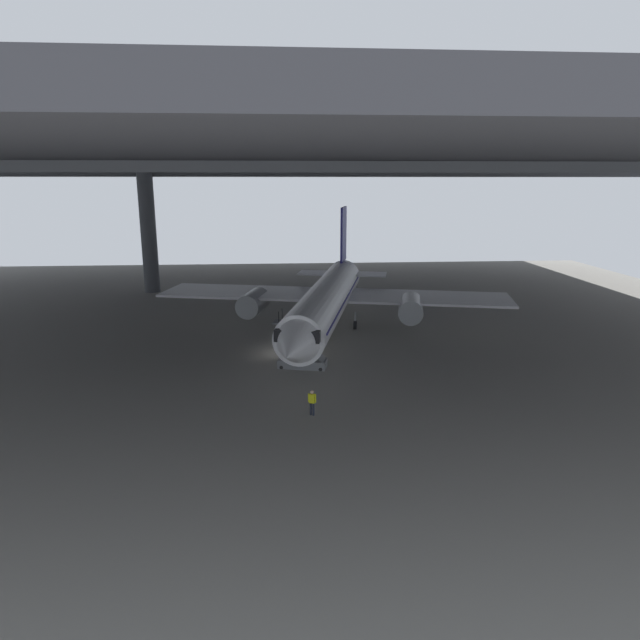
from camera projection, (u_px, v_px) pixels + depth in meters
The scene contains 6 objects.
ground_plane at pixel (290, 353), 49.34m from camera, with size 110.00×110.00×0.00m, color gray.
hangar_structure at pixel (284, 163), 58.69m from camera, with size 121.00×99.00×17.18m.
airplane_main at pixel (328, 299), 54.55m from camera, with size 36.75×37.42×11.77m.
boarding_stairs at pixel (302, 359), 45.29m from camera, with size 4.47×2.35×4.72m.
crew_worker_near_nose at pixel (312, 401), 35.93m from camera, with size 0.52×0.34×1.71m.
crew_worker_by_stairs at pixel (282, 347), 47.65m from camera, with size 0.55×0.26×1.68m.
Camera 1 is at (-0.90, -47.24, 14.72)m, focal length 31.43 mm.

